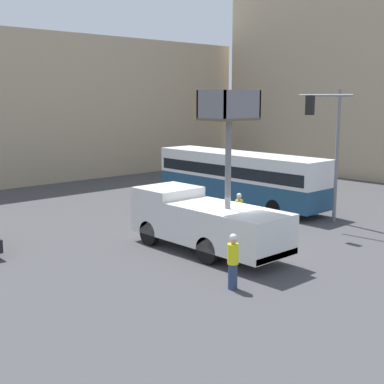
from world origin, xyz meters
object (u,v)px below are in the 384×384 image
at_px(utility_truck, 206,218).
at_px(road_worker_directing, 239,212).
at_px(city_bus, 239,175).
at_px(traffic_light_pole, 329,136).
at_px(road_worker_near_truck, 233,261).

height_order(utility_truck, road_worker_directing, utility_truck).
distance_m(city_bus, road_worker_directing, 6.57).
bearing_deg(traffic_light_pole, utility_truck, 174.93).
bearing_deg(traffic_light_pole, road_worker_near_truck, -162.87).
distance_m(utility_truck, road_worker_directing, 3.92).
xyz_separation_m(utility_truck, road_worker_near_truck, (-2.42, -3.84, -0.47)).
distance_m(city_bus, traffic_light_pole, 7.06).
bearing_deg(road_worker_directing, road_worker_near_truck, 179.25).
bearing_deg(road_worker_near_truck, utility_truck, -118.48).
bearing_deg(traffic_light_pole, city_bus, 84.39).
distance_m(road_worker_near_truck, road_worker_directing, 8.01).
xyz_separation_m(traffic_light_pole, road_worker_directing, (-4.18, 2.11, -3.58)).
relative_size(utility_truck, traffic_light_pole, 1.08).
xyz_separation_m(road_worker_near_truck, road_worker_directing, (6.04, 5.26, -0.03)).
height_order(city_bus, traffic_light_pole, traffic_light_pole).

